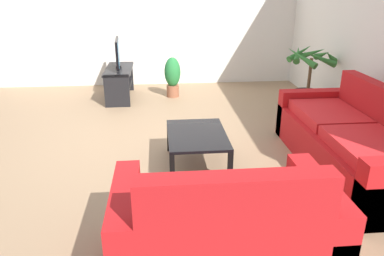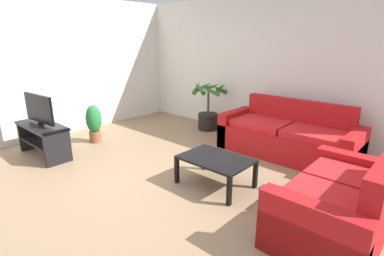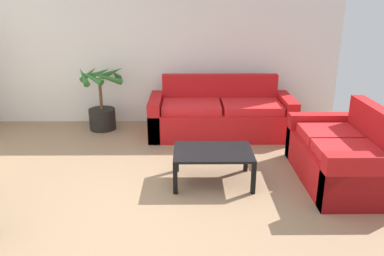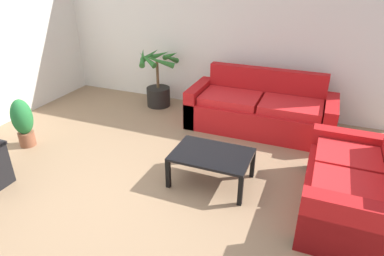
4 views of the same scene
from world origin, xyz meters
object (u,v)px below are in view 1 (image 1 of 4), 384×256
at_px(couch_main, 352,144).
at_px(coffee_table, 197,138).
at_px(couch_loveseat, 224,227).
at_px(tv, 118,53).
at_px(tv_stand, 119,79).
at_px(potted_palm, 308,86).
at_px(potted_plant_small, 173,76).

bearing_deg(couch_main, coffee_table, -97.69).
bearing_deg(coffee_table, couch_main, 82.31).
xyz_separation_m(couch_loveseat, tv, (-4.31, -1.12, 0.51)).
bearing_deg(tv_stand, couch_loveseat, 14.58).
relative_size(couch_loveseat, tv, 1.90).
relative_size(couch_main, potted_palm, 2.10).
xyz_separation_m(couch_loveseat, coffee_table, (-1.54, -0.03, 0.05)).
bearing_deg(couch_loveseat, potted_plant_small, -177.63).
xyz_separation_m(couch_main, tv, (-3.00, -2.76, 0.51)).
bearing_deg(coffee_table, tv, -158.60).
bearing_deg(tv, potted_palm, 70.43).
relative_size(tv, coffee_table, 0.90).
distance_m(tv_stand, tv, 0.46).
bearing_deg(potted_plant_small, tv, -89.52).
distance_m(couch_loveseat, potted_palm, 3.75).
bearing_deg(potted_plant_small, potted_palm, 62.54).
relative_size(coffee_table, potted_plant_small, 1.28).
xyz_separation_m(tv, potted_plant_small, (-0.01, 0.94, -0.42)).
relative_size(tv, potted_plant_small, 1.15).
bearing_deg(tv_stand, couch_main, 42.66).
bearing_deg(couch_main, couch_loveseat, -51.34).
height_order(couch_loveseat, coffee_table, couch_loveseat).
distance_m(couch_main, potted_palm, 1.94).
xyz_separation_m(tv_stand, coffee_table, (2.77, 1.09, -0.01)).
bearing_deg(tv, potted_plant_small, 90.48).
bearing_deg(tv, tv_stand, -85.83).
relative_size(couch_loveseat, coffee_table, 1.70).
height_order(couch_main, couch_loveseat, same).
distance_m(couch_main, potted_plant_small, 3.51).
bearing_deg(potted_palm, coffee_table, -48.70).
height_order(couch_main, coffee_table, couch_main).
relative_size(tv_stand, potted_palm, 1.04).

